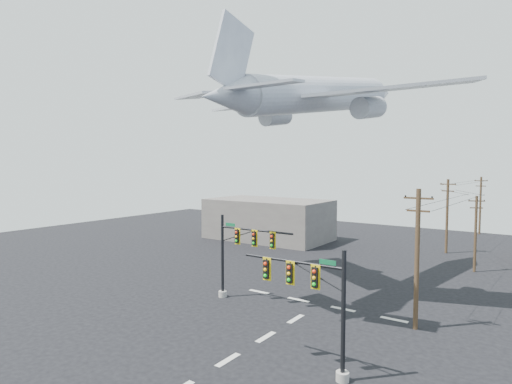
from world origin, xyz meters
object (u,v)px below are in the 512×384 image
Objects in this scene: signal_mast_far at (238,253)px; utility_pole_b at (476,232)px; utility_pole_a at (417,256)px; utility_pole_c at (447,215)px; utility_pole_d at (480,204)px; airliner at (320,95)px; signal_mast_near at (316,303)px.

signal_mast_far is 26.34m from utility_pole_b.
utility_pole_a is 28.47m from utility_pole_c.
utility_pole_d is (-1.96, 47.24, -0.21)m from utility_pole_a.
utility_pole_a is 16.64m from airliner.
airliner is (-10.92, -14.78, 13.28)m from utility_pole_b.
utility_pole_a is 19.80m from utility_pole_b.
utility_pole_c is at bearing -107.01° from utility_pole_d.
utility_pole_d is at bearing -3.78° from airliner.
signal_mast_far is (-10.89, 7.49, 0.09)m from signal_mast_near.
utility_pole_d reaches higher than utility_pole_b.
utility_pole_b is 0.87× the size of utility_pole_d.
signal_mast_far is 0.76× the size of utility_pole_c.
signal_mast_far is 0.90× the size of utility_pole_b.
utility_pole_a is 1.03× the size of utility_pole_c.
signal_mast_near is at bearing -103.58° from utility_pole_d.
utility_pole_d is (11.78, 49.32, 0.85)m from signal_mast_far.
utility_pole_a is at bearing -115.48° from utility_pole_b.
utility_pole_c reaches higher than signal_mast_near.
utility_pole_c is at bearing -8.77° from airliner.
utility_pole_d is at bearing 92.60° from utility_pole_c.
utility_pole_b is at bearing -96.54° from utility_pole_d.
utility_pole_c is at bearing 90.83° from signal_mast_near.
utility_pole_d is at bearing 76.57° from signal_mast_far.
signal_mast_far reaches higher than signal_mast_near.
signal_mast_far is 50.71m from utility_pole_d.
airliner reaches higher than signal_mast_near.
airliner is (3.82, 7.05, 13.47)m from signal_mast_far.
airliner reaches higher than utility_pole_b.
utility_pole_b is (3.85, 29.32, 0.28)m from signal_mast_near.
signal_mast_far is at bearing 145.47° from signal_mast_near.
airliner is at bearing -149.02° from utility_pole_b.
utility_pole_b is 0.85× the size of utility_pole_c.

